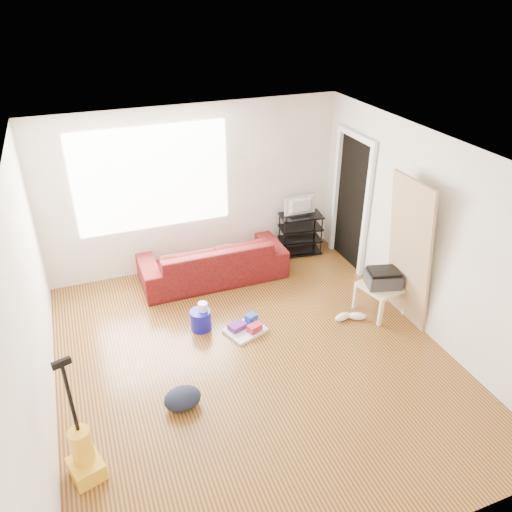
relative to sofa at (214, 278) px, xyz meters
name	(u,v)px	position (x,y,z in m)	size (l,w,h in m)	color
room	(255,262)	(-0.01, -1.80, 1.25)	(4.51, 5.01, 2.51)	#4E2411
sofa	(214,278)	(0.00, 0.00, 0.00)	(2.15, 0.84, 0.63)	#3A0109
tv_stand	(300,233)	(1.57, 0.27, 0.35)	(0.72, 0.47, 0.68)	black
tv	(301,206)	(1.57, 0.27, 0.83)	(0.53, 0.07, 0.30)	black
side_table	(382,289)	(1.87, -1.63, 0.35)	(0.61, 0.61, 0.42)	beige
printer	(383,278)	(1.87, -1.63, 0.53)	(0.51, 0.43, 0.23)	#2E2D32
bucket	(201,328)	(-0.51, -1.13, 0.00)	(0.27, 0.27, 0.27)	#101093
toilet_paper	(203,315)	(-0.47, -1.13, 0.19)	(0.12, 0.12, 0.11)	white
cleaning_tray	(246,327)	(0.02, -1.39, 0.05)	(0.58, 0.52, 0.17)	silver
backpack	(183,406)	(-1.06, -2.37, 0.00)	(0.40, 0.32, 0.22)	#1B2135
sneakers	(350,316)	(1.39, -1.67, 0.05)	(0.45, 0.23, 0.10)	white
vacuum	(84,455)	(-2.08, -2.85, 0.24)	(0.35, 0.38, 1.31)	gold
door_panel	(398,316)	(2.05, -1.84, 0.00)	(0.04, 0.79, 1.98)	#A47D60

